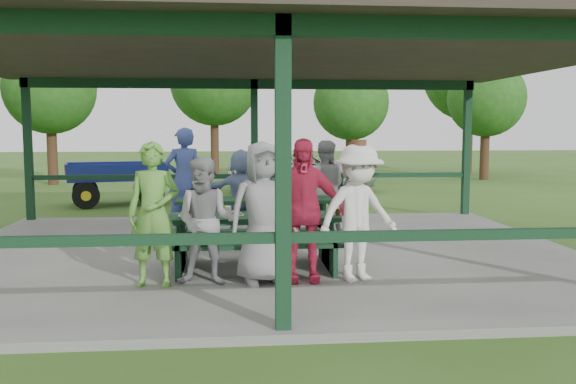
{
  "coord_description": "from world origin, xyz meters",
  "views": [
    {
      "loc": [
        -0.48,
        -9.58,
        2.05
      ],
      "look_at": [
        0.37,
        -0.3,
        1.07
      ],
      "focal_mm": 38.0,
      "sensor_mm": 36.0,
      "label": 1
    }
  ],
  "objects": [
    {
      "name": "tree_mid",
      "position": [
        3.95,
        13.14,
        2.99
      ],
      "size": [
        2.83,
        2.83,
        4.43
      ],
      "color": "#322114",
      "rests_on": "ground"
    },
    {
      "name": "contestant_green",
      "position": [
        -1.46,
        -2.04,
        1.0
      ],
      "size": [
        0.72,
        0.53,
        1.79
      ],
      "primitive_type": "imported",
      "rotation": [
        0.0,
        0.0,
        -0.17
      ],
      "color": "#579637",
      "rests_on": "concrete_slab"
    },
    {
      "name": "concrete_slab",
      "position": [
        0.0,
        0.0,
        0.05
      ],
      "size": [
        10.0,
        8.0,
        0.1
      ],
      "primitive_type": "cube",
      "color": "slate",
      "rests_on": "ground"
    },
    {
      "name": "pavilion_structure",
      "position": [
        0.0,
        0.0,
        3.17
      ],
      "size": [
        10.6,
        8.6,
        3.24
      ],
      "color": "black",
      "rests_on": "concrete_slab"
    },
    {
      "name": "table_setting",
      "position": [
        -0.08,
        -1.18,
        0.88
      ],
      "size": [
        2.28,
        0.45,
        0.1
      ],
      "color": "white",
      "rests_on": "picnic_table_near"
    },
    {
      "name": "picnic_table_far",
      "position": [
        -0.1,
        0.8,
        0.58
      ],
      "size": [
        2.66,
        1.39,
        0.75
      ],
      "color": "black",
      "rests_on": "concrete_slab"
    },
    {
      "name": "tree_far_left",
      "position": [
        -7.0,
        13.21,
        3.45
      ],
      "size": [
        3.26,
        3.26,
        5.1
      ],
      "color": "#322114",
      "rests_on": "ground"
    },
    {
      "name": "picnic_table_near",
      "position": [
        -0.18,
        -1.2,
        0.57
      ],
      "size": [
        2.4,
        1.39,
        0.75
      ],
      "color": "black",
      "rests_on": "concrete_slab"
    },
    {
      "name": "contestant_red",
      "position": [
        0.39,
        -1.96,
        1.01
      ],
      "size": [
        1.09,
        0.48,
        1.83
      ],
      "primitive_type": "imported",
      "rotation": [
        0.0,
        0.0,
        -0.04
      ],
      "color": "#BE2445",
      "rests_on": "concrete_slab"
    },
    {
      "name": "tree_far_right",
      "position": [
        10.14,
        17.12,
        4.45
      ],
      "size": [
        4.21,
        4.21,
        6.57
      ],
      "color": "#322114",
      "rests_on": "ground"
    },
    {
      "name": "tree_right",
      "position": [
        9.5,
        13.84,
        3.2
      ],
      "size": [
        3.03,
        3.03,
        4.74
      ],
      "color": "#322114",
      "rests_on": "ground"
    },
    {
      "name": "ground",
      "position": [
        0.0,
        0.0,
        0.0
      ],
      "size": [
        90.0,
        90.0,
        0.0
      ],
      "primitive_type": "plane",
      "color": "#35541A",
      "rests_on": "ground"
    },
    {
      "name": "farm_trailer",
      "position": [
        -3.57,
        7.05,
        0.6
      ],
      "size": [
        3.52,
        2.02,
        1.22
      ],
      "rotation": [
        0.0,
        0.0,
        0.24
      ],
      "color": "navy",
      "rests_on": "ground"
    },
    {
      "name": "contestant_grey_left",
      "position": [
        -0.81,
        -2.03,
        0.9
      ],
      "size": [
        0.86,
        0.72,
        1.6
      ],
      "primitive_type": "imported",
      "rotation": [
        0.0,
        0.0,
        -0.15
      ],
      "color": "gray",
      "rests_on": "concrete_slab"
    },
    {
      "name": "tree_left",
      "position": [
        -1.26,
        17.36,
        4.03
      ],
      "size": [
        3.81,
        3.81,
        5.96
      ],
      "color": "#322114",
      "rests_on": "ground"
    },
    {
      "name": "pickup_truck",
      "position": [
        1.78,
        9.79,
        0.66
      ],
      "size": [
        4.98,
        2.67,
        1.33
      ],
      "primitive_type": "imported",
      "rotation": [
        0.0,
        0.0,
        1.67
      ],
      "color": "silver",
      "rests_on": "ground"
    },
    {
      "name": "contestant_white_fedora",
      "position": [
        1.11,
        -2.01,
        0.98
      ],
      "size": [
        1.28,
        0.99,
        1.81
      ],
      "rotation": [
        0.0,
        0.0,
        0.34
      ],
      "color": "white",
      "rests_on": "concrete_slab"
    },
    {
      "name": "spectator_blue",
      "position": [
        -1.41,
        2.09,
        1.08
      ],
      "size": [
        0.83,
        0.68,
        1.96
      ],
      "primitive_type": "imported",
      "rotation": [
        0.0,
        0.0,
        3.47
      ],
      "color": "#384993",
      "rests_on": "concrete_slab"
    },
    {
      "name": "contestant_grey_mid",
      "position": [
        -0.1,
        -2.03,
        1.0
      ],
      "size": [
        0.98,
        0.75,
        1.79
      ],
      "primitive_type": "imported",
      "rotation": [
        0.0,
        0.0,
        0.22
      ],
      "color": "gray",
      "rests_on": "concrete_slab"
    },
    {
      "name": "spectator_grey",
      "position": [
        1.21,
        1.6,
        0.96
      ],
      "size": [
        0.95,
        0.8,
        1.73
      ],
      "primitive_type": "imported",
      "rotation": [
        0.0,
        0.0,
        2.96
      ],
      "color": "gray",
      "rests_on": "concrete_slab"
    },
    {
      "name": "spectator_lblue",
      "position": [
        -0.31,
        1.67,
        0.88
      ],
      "size": [
        1.52,
        0.79,
        1.57
      ],
      "primitive_type": "imported",
      "rotation": [
        0.0,
        0.0,
        2.91
      ],
      "color": "#7C91C0",
      "rests_on": "concrete_slab"
    }
  ]
}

